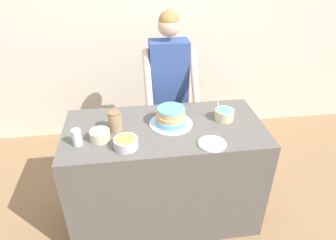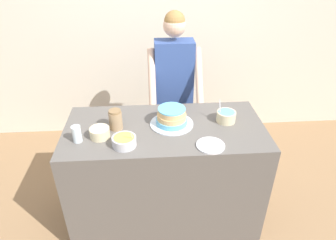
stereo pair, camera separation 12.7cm
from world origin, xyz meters
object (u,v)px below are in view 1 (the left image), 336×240
Objects in this scene: frosting_bowl_white at (100,135)px; drinking_glass at (77,137)px; person_baker at (169,81)px; cake at (171,117)px; frosting_bowl_blue at (224,114)px; ceramic_plate at (212,144)px; stoneware_jar at (115,121)px; frosting_bowl_yellow at (126,143)px.

drinking_glass is at bearing -164.88° from frosting_bowl_white.
cake is (-0.08, -0.65, -0.02)m from person_baker.
frosting_bowl_blue is 0.88× the size of ceramic_plate.
stoneware_jar is at bearing -176.11° from cake.
frosting_bowl_blue is at bearing 2.13° from cake.
frosting_bowl_yellow is at bearing -12.85° from drinking_glass.
frosting_bowl_blue reaches higher than cake.
frosting_bowl_yellow is (-0.36, -0.26, -0.02)m from cake.
frosting_bowl_blue is at bearing 3.00° from stoneware_jar.
frosting_bowl_yellow is at bearing 175.20° from ceramic_plate.
cake is 0.56m from frosting_bowl_white.
person_baker reaches higher than cake.
frosting_bowl_yellow is at bearing -160.85° from frosting_bowl_blue.
frosting_bowl_white is 0.16m from stoneware_jar.
cake reaches higher than frosting_bowl_white.
drinking_glass is (-0.77, -0.83, -0.02)m from person_baker.
person_baker reaches higher than drinking_glass.
person_baker is 9.77× the size of frosting_bowl_yellow.
frosting_bowl_white is 0.22m from frosting_bowl_yellow.
frosting_bowl_yellow is 0.35m from drinking_glass.
person_baker is 13.44× the size of drinking_glass.
stoneware_jar is at bearing -177.00° from frosting_bowl_blue.
person_baker is 1.01m from frosting_bowl_yellow.
stoneware_jar is (-0.87, -0.05, 0.03)m from frosting_bowl_blue.
stoneware_jar is at bearing 45.13° from frosting_bowl_white.
cake is at bearing 36.03° from frosting_bowl_yellow.
frosting_bowl_white is 0.92× the size of stoneware_jar.
cake is at bearing -177.87° from frosting_bowl_blue.
drinking_glass is 0.61× the size of ceramic_plate.
frosting_bowl_yellow is (0.19, -0.12, -0.00)m from frosting_bowl_white.
ceramic_plate is (0.80, -0.17, -0.04)m from frosting_bowl_white.
frosting_bowl_white is 0.72× the size of ceramic_plate.
cake is 0.44m from frosting_bowl_yellow.
frosting_bowl_blue is (0.36, -0.63, -0.04)m from person_baker.
cake is 1.91× the size of frosting_bowl_blue.
cake is 0.44m from frosting_bowl_blue.
frosting_bowl_blue is 1.05× the size of frosting_bowl_yellow.
ceramic_plate is (-0.19, -0.33, -0.04)m from frosting_bowl_blue.
person_baker is at bearing 119.92° from frosting_bowl_blue.
frosting_bowl_yellow is 0.84× the size of ceramic_plate.
frosting_bowl_blue reaches higher than ceramic_plate.
frosting_bowl_blue reaches higher than stoneware_jar.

